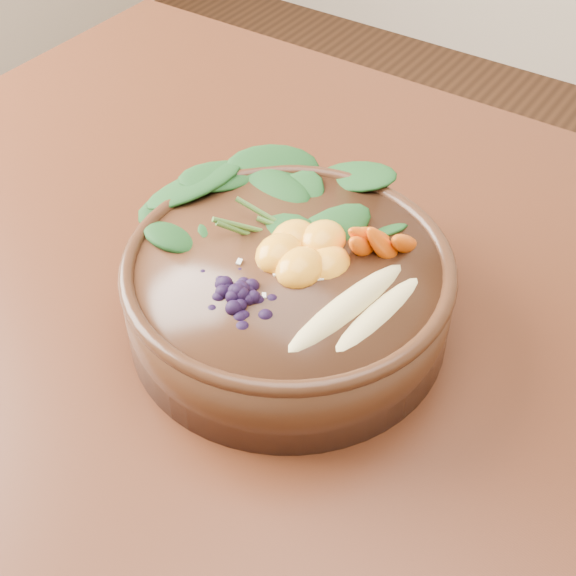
{
  "coord_description": "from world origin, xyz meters",
  "views": [
    {
      "loc": [
        0.17,
        -0.54,
        1.34
      ],
      "look_at": [
        -0.15,
        -0.07,
        0.8
      ],
      "focal_mm": 50.0,
      "sensor_mm": 36.0,
      "label": 1
    }
  ],
  "objects_px": {
    "mandarin_cluster": "(305,240)",
    "stoneware_bowl": "(288,295)",
    "banana_halves": "(364,297)",
    "blueberry_pile": "(237,280)",
    "carrot_cluster": "(397,214)",
    "dining_table": "(442,406)",
    "kale_heap": "(301,191)"
  },
  "relations": [
    {
      "from": "mandarin_cluster",
      "to": "stoneware_bowl",
      "type": "bearing_deg",
      "value": -108.34
    },
    {
      "from": "banana_halves",
      "to": "blueberry_pile",
      "type": "relative_size",
      "value": 1.19
    },
    {
      "from": "carrot_cluster",
      "to": "banana_halves",
      "type": "xyz_separation_m",
      "value": [
        0.02,
        -0.09,
        -0.03
      ]
    },
    {
      "from": "stoneware_bowl",
      "to": "carrot_cluster",
      "type": "relative_size",
      "value": 3.62
    },
    {
      "from": "carrot_cluster",
      "to": "dining_table",
      "type": "bearing_deg",
      "value": 9.36
    },
    {
      "from": "dining_table",
      "to": "banana_halves",
      "type": "bearing_deg",
      "value": -127.11
    },
    {
      "from": "mandarin_cluster",
      "to": "blueberry_pile",
      "type": "distance_m",
      "value": 0.09
    },
    {
      "from": "carrot_cluster",
      "to": "banana_halves",
      "type": "distance_m",
      "value": 0.09
    },
    {
      "from": "dining_table",
      "to": "mandarin_cluster",
      "type": "distance_m",
      "value": 0.25
    },
    {
      "from": "stoneware_bowl",
      "to": "kale_heap",
      "type": "distance_m",
      "value": 0.11
    },
    {
      "from": "dining_table",
      "to": "blueberry_pile",
      "type": "xyz_separation_m",
      "value": [
        -0.16,
        -0.13,
        0.2
      ]
    },
    {
      "from": "carrot_cluster",
      "to": "stoneware_bowl",
      "type": "bearing_deg",
      "value": -123.69
    },
    {
      "from": "mandarin_cluster",
      "to": "kale_heap",
      "type": "bearing_deg",
      "value": 126.21
    },
    {
      "from": "kale_heap",
      "to": "carrot_cluster",
      "type": "distance_m",
      "value": 0.11
    },
    {
      "from": "carrot_cluster",
      "to": "mandarin_cluster",
      "type": "height_order",
      "value": "carrot_cluster"
    },
    {
      "from": "banana_halves",
      "to": "dining_table",
      "type": "bearing_deg",
      "value": 64.89
    },
    {
      "from": "dining_table",
      "to": "banana_halves",
      "type": "height_order",
      "value": "banana_halves"
    },
    {
      "from": "kale_heap",
      "to": "blueberry_pile",
      "type": "distance_m",
      "value": 0.14
    },
    {
      "from": "stoneware_bowl",
      "to": "mandarin_cluster",
      "type": "distance_m",
      "value": 0.06
    },
    {
      "from": "carrot_cluster",
      "to": "mandarin_cluster",
      "type": "xyz_separation_m",
      "value": [
        -0.07,
        -0.05,
        -0.03
      ]
    },
    {
      "from": "stoneware_bowl",
      "to": "kale_heap",
      "type": "bearing_deg",
      "value": 114.87
    },
    {
      "from": "stoneware_bowl",
      "to": "mandarin_cluster",
      "type": "xyz_separation_m",
      "value": [
        0.01,
        0.02,
        0.06
      ]
    },
    {
      "from": "carrot_cluster",
      "to": "blueberry_pile",
      "type": "bearing_deg",
      "value": -109.55
    },
    {
      "from": "dining_table",
      "to": "banana_halves",
      "type": "xyz_separation_m",
      "value": [
        -0.06,
        -0.08,
        0.19
      ]
    },
    {
      "from": "carrot_cluster",
      "to": "blueberry_pile",
      "type": "relative_size",
      "value": 0.6
    },
    {
      "from": "banana_halves",
      "to": "blueberry_pile",
      "type": "height_order",
      "value": "blueberry_pile"
    },
    {
      "from": "stoneware_bowl",
      "to": "carrot_cluster",
      "type": "distance_m",
      "value": 0.13
    },
    {
      "from": "dining_table",
      "to": "stoneware_bowl",
      "type": "height_order",
      "value": "stoneware_bowl"
    },
    {
      "from": "kale_heap",
      "to": "carrot_cluster",
      "type": "relative_size",
      "value": 2.38
    },
    {
      "from": "kale_heap",
      "to": "mandarin_cluster",
      "type": "height_order",
      "value": "kale_heap"
    },
    {
      "from": "carrot_cluster",
      "to": "mandarin_cluster",
      "type": "distance_m",
      "value": 0.09
    },
    {
      "from": "carrot_cluster",
      "to": "banana_halves",
      "type": "relative_size",
      "value": 0.5
    }
  ]
}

